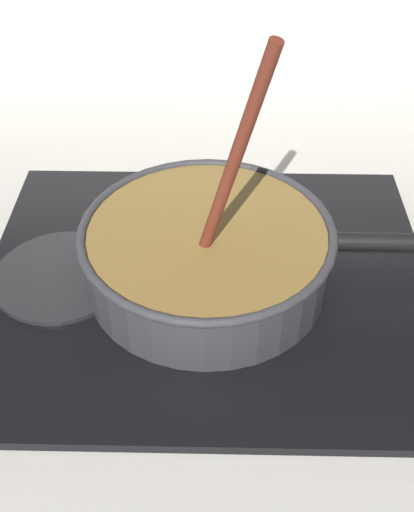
% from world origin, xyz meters
% --- Properties ---
extents(ground, '(2.40, 1.60, 0.04)m').
position_xyz_m(ground, '(0.00, 0.00, -0.02)').
color(ground, beige).
extents(hob_plate, '(0.56, 0.48, 0.01)m').
position_xyz_m(hob_plate, '(0.08, 0.12, 0.01)').
color(hob_plate, black).
rests_on(hob_plate, ground).
extents(burner_ring, '(0.18, 0.18, 0.01)m').
position_xyz_m(burner_ring, '(0.08, 0.12, 0.02)').
color(burner_ring, '#592D0C').
rests_on(burner_ring, hob_plate).
extents(spare_burner, '(0.17, 0.17, 0.01)m').
position_xyz_m(spare_burner, '(-0.10, 0.12, 0.01)').
color(spare_burner, '#262628').
rests_on(spare_burner, hob_plate).
extents(cooking_pan, '(0.48, 0.31, 0.34)m').
position_xyz_m(cooking_pan, '(0.09, 0.12, 0.06)').
color(cooking_pan, '#38383D').
rests_on(cooking_pan, hob_plate).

